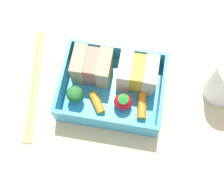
% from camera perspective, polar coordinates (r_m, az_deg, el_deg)
% --- Properties ---
extents(ground_plane, '(1.20, 1.20, 0.02)m').
position_cam_1_polar(ground_plane, '(0.56, 0.00, -1.37)').
color(ground_plane, beige).
extents(bento_tray, '(0.17, 0.13, 0.01)m').
position_cam_1_polar(bento_tray, '(0.55, 0.00, -0.80)').
color(bento_tray, '#2F9AC6').
rests_on(bento_tray, ground_plane).
extents(bento_rim, '(0.17, 0.13, 0.04)m').
position_cam_1_polar(bento_rim, '(0.52, 0.00, 0.22)').
color(bento_rim, '#2F9AC6').
rests_on(bento_rim, bento_tray).
extents(sandwich_left, '(0.06, 0.05, 0.06)m').
position_cam_1_polar(sandwich_left, '(0.53, -3.65, 3.77)').
color(sandwich_left, tan).
rests_on(sandwich_left, bento_tray).
extents(sandwich_center_left, '(0.06, 0.05, 0.06)m').
position_cam_1_polar(sandwich_center_left, '(0.52, 4.65, 2.48)').
color(sandwich_center_left, beige).
rests_on(sandwich_center_left, bento_tray).
extents(broccoli_floret, '(0.03, 0.03, 0.04)m').
position_cam_1_polar(broccoli_floret, '(0.52, -6.81, -1.33)').
color(broccoli_floret, '#8EBA5F').
rests_on(broccoli_floret, bento_tray).
extents(carrot_stick_left, '(0.03, 0.04, 0.01)m').
position_cam_1_polar(carrot_stick_left, '(0.53, -2.75, -2.92)').
color(carrot_stick_left, orange).
rests_on(carrot_stick_left, bento_tray).
extents(strawberry_far_left, '(0.03, 0.03, 0.04)m').
position_cam_1_polar(strawberry_far_left, '(0.52, 2.05, -2.71)').
color(strawberry_far_left, red).
rests_on(strawberry_far_left, bento_tray).
extents(carrot_stick_far_left, '(0.02, 0.04, 0.02)m').
position_cam_1_polar(carrot_stick_far_left, '(0.52, 5.52, -3.47)').
color(carrot_stick_far_left, orange).
rests_on(carrot_stick_far_left, bento_tray).
extents(chopstick_pair, '(0.05, 0.21, 0.01)m').
position_cam_1_polar(chopstick_pair, '(0.57, -14.11, 0.55)').
color(chopstick_pair, tan).
rests_on(chopstick_pair, ground_plane).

